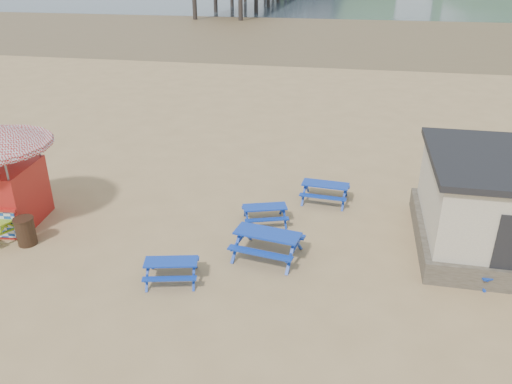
# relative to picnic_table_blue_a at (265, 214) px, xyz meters

# --- Properties ---
(ground) EXTENTS (400.00, 400.00, 0.00)m
(ground) POSITION_rel_picnic_table_blue_a_xyz_m (-1.55, -1.11, -0.33)
(ground) COLOR tan
(ground) RESTS_ON ground
(wet_sand) EXTENTS (400.00, 400.00, 0.00)m
(wet_sand) POSITION_rel_picnic_table_blue_a_xyz_m (-1.55, 53.89, -0.32)
(wet_sand) COLOR brown
(wet_sand) RESTS_ON ground
(picnic_table_blue_a) EXTENTS (1.88, 1.69, 0.65)m
(picnic_table_blue_a) POSITION_rel_picnic_table_blue_a_xyz_m (0.00, 0.00, 0.00)
(picnic_table_blue_a) COLOR #0E28AB
(picnic_table_blue_a) RESTS_ON ground
(picnic_table_blue_c) EXTENTS (1.90, 1.58, 0.75)m
(picnic_table_blue_c) POSITION_rel_picnic_table_blue_a_xyz_m (1.98, 2.21, 0.05)
(picnic_table_blue_c) COLOR #0E28AB
(picnic_table_blue_c) RESTS_ON ground
(picnic_table_blue_d) EXTENTS (1.80, 1.58, 0.65)m
(picnic_table_blue_d) POSITION_rel_picnic_table_blue_a_xyz_m (-2.04, -4.05, -0.00)
(picnic_table_blue_d) COLOR #0E28AB
(picnic_table_blue_d) RESTS_ON ground
(picnic_table_blue_e) EXTENTS (2.31, 1.97, 0.87)m
(picnic_table_blue_e) POSITION_rel_picnic_table_blue_a_xyz_m (0.50, -2.21, 0.11)
(picnic_table_blue_e) COLOR #0E28AB
(picnic_table_blue_e) RESTS_ON ground
(picnic_table_blue_f) EXTENTS (2.12, 1.94, 0.72)m
(picnic_table_blue_f) POSITION_rel_picnic_table_blue_a_xyz_m (7.39, -1.94, 0.04)
(picnic_table_blue_f) COLOR #0E28AB
(picnic_table_blue_f) RESTS_ON ground
(litter_bin) EXTENTS (0.66, 0.66, 0.97)m
(litter_bin) POSITION_rel_picnic_table_blue_a_xyz_m (-7.49, -3.07, 0.17)
(litter_bin) COLOR #341D16
(litter_bin) RESTS_ON ground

